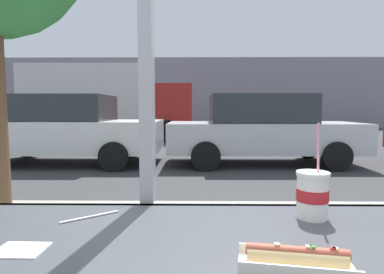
{
  "coord_description": "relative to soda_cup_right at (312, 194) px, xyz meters",
  "views": [
    {
      "loc": [
        0.18,
        -1.11,
        1.34
      ],
      "look_at": [
        0.14,
        2.49,
        1.01
      ],
      "focal_mm": 29.43,
      "sensor_mm": 36.0,
      "label": 1
    }
  ],
  "objects": [
    {
      "name": "hotdog_tray_far",
      "position": [
        -0.15,
        -0.33,
        -0.06
      ],
      "size": [
        0.27,
        0.14,
        0.05
      ],
      "color": "silver",
      "rests_on": "window_counter"
    },
    {
      "name": "ground_plane",
      "position": [
        -0.56,
        8.11,
        -1.06
      ],
      "size": [
        60.0,
        60.0,
        0.0
      ],
      "primitive_type": "plane",
      "color": "#38383A"
    },
    {
      "name": "building_facade_far",
      "position": [
        -0.56,
        21.62,
        1.38
      ],
      "size": [
        28.0,
        1.2,
        4.88
      ],
      "primitive_type": "cube",
      "color": "gray",
      "rests_on": "ground"
    },
    {
      "name": "sidewalk_strip",
      "position": [
        -0.56,
        1.71,
        -1.01
      ],
      "size": [
        16.0,
        2.8,
        0.11
      ],
      "primitive_type": "cube",
      "color": "#9E998E",
      "rests_on": "ground"
    },
    {
      "name": "parked_car_silver",
      "position": [
        1.22,
        6.58,
        -0.21
      ],
      "size": [
        4.53,
        1.93,
        1.67
      ],
      "color": "#BCBCC1",
      "rests_on": "ground"
    },
    {
      "name": "napkin_wrapper",
      "position": [
        -0.81,
        -0.25,
        -0.08
      ],
      "size": [
        0.12,
        0.09,
        0.0
      ],
      "primitive_type": "cube",
      "rotation": [
        0.0,
        0.0,
        -0.02
      ],
      "color": "white",
      "rests_on": "window_counter"
    },
    {
      "name": "parked_car_white",
      "position": [
        -3.59,
        6.58,
        -0.21
      ],
      "size": [
        4.62,
        2.07,
        1.66
      ],
      "color": "silver",
      "rests_on": "ground"
    },
    {
      "name": "box_truck",
      "position": [
        -4.21,
        12.5,
        0.63
      ],
      "size": [
        6.99,
        2.44,
        3.13
      ],
      "color": "beige",
      "rests_on": "ground"
    },
    {
      "name": "soda_cup_right",
      "position": [
        0.0,
        0.0,
        0.0
      ],
      "size": [
        0.1,
        0.1,
        0.31
      ],
      "color": "silver",
      "rests_on": "window_counter"
    },
    {
      "name": "loose_straw",
      "position": [
        -0.72,
        -0.01,
        -0.08
      ],
      "size": [
        0.16,
        0.12,
        0.01
      ],
      "primitive_type": "cylinder",
      "rotation": [
        0.0,
        1.57,
        0.64
      ],
      "color": "white",
      "rests_on": "window_counter"
    }
  ]
}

